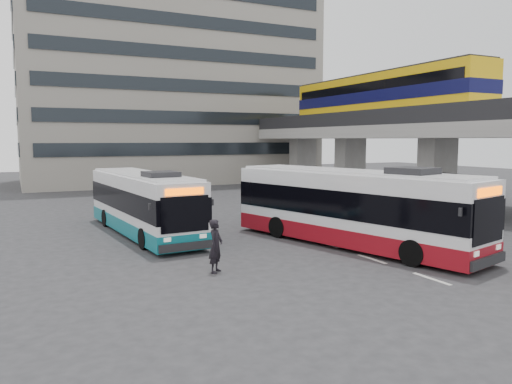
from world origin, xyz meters
name	(u,v)px	position (x,y,z in m)	size (l,w,h in m)	color
ground	(276,250)	(0.00, 0.00, 0.00)	(120.00, 120.00, 0.00)	#28282B
viaduct	(388,117)	(17.00, 13.20, 6.23)	(8.00, 32.00, 9.68)	gray
bike_shelter	(390,195)	(8.50, 3.00, 1.52)	(10.00, 4.00, 2.54)	#595B60
office_block	(168,65)	(6.00, 36.00, 12.50)	(30.00, 15.00, 25.00)	gray
road_markings	(372,259)	(2.50, -3.00, 0.01)	(0.15, 7.60, 0.01)	beige
bus_main	(351,208)	(3.26, -0.62, 1.60)	(5.43, 11.91, 3.45)	white
bus_teal	(143,204)	(-4.05, 5.89, 1.45)	(3.11, 10.73, 3.13)	white
pedestrian	(216,246)	(-3.48, -2.18, 0.91)	(0.66, 0.44, 1.82)	black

